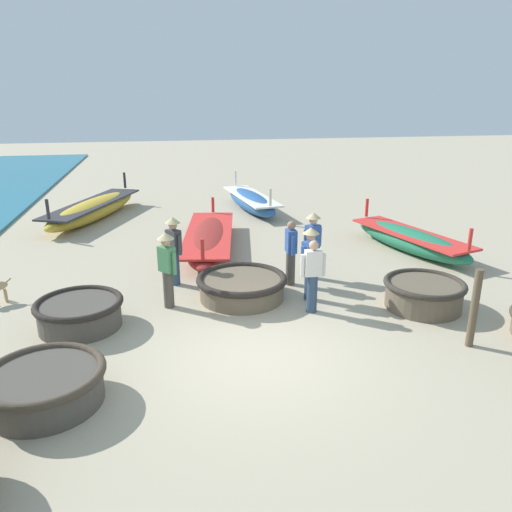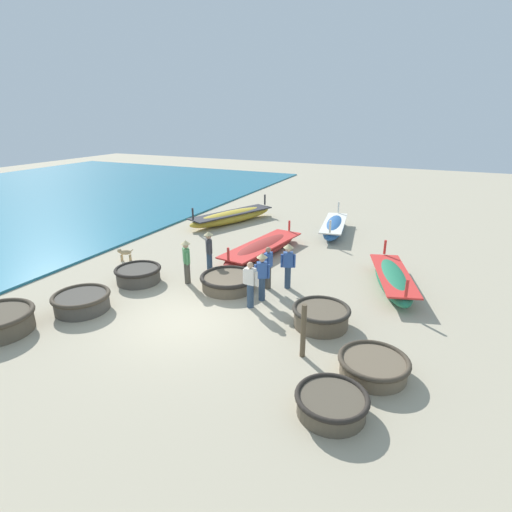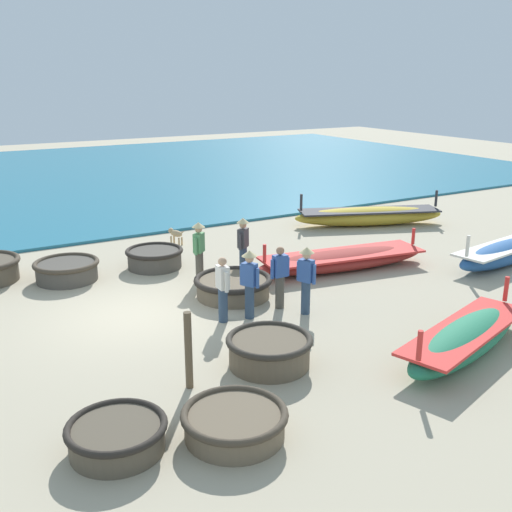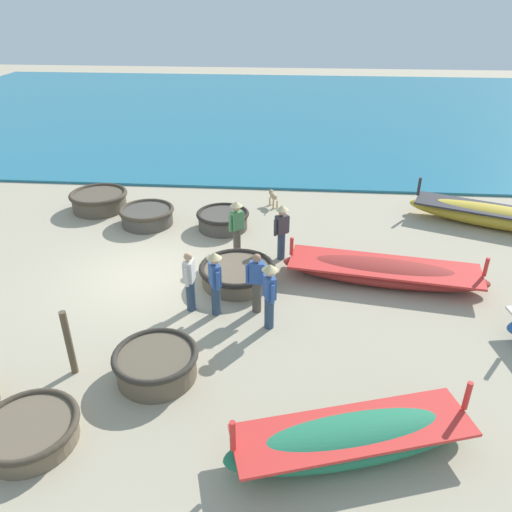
{
  "view_description": "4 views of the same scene",
  "coord_description": "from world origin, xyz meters",
  "views": [
    {
      "loc": [
        -1.4,
        -7.66,
        4.46
      ],
      "look_at": [
        0.58,
        3.32,
        0.74
      ],
      "focal_mm": 35.0,
      "sensor_mm": 36.0,
      "label": 1
    },
    {
      "loc": [
        6.53,
        -8.91,
        5.98
      ],
      "look_at": [
        0.72,
        3.7,
        0.98
      ],
      "focal_mm": 28.0,
      "sensor_mm": 36.0,
      "label": 2
    },
    {
      "loc": [
        13.04,
        -4.23,
        5.52
      ],
      "look_at": [
        -0.28,
        3.53,
        0.85
      ],
      "focal_mm": 42.0,
      "sensor_mm": 36.0,
      "label": 3
    },
    {
      "loc": [
        11.45,
        4.05,
        6.98
      ],
      "look_at": [
        0.27,
        3.11,
        0.91
      ],
      "focal_mm": 35.0,
      "sensor_mm": 36.0,
      "label": 4
    }
  ],
  "objects": [
    {
      "name": "fisherman_hauling",
      "position": [
        1.47,
        1.63,
        0.84
      ],
      "size": [
        0.53,
        0.24,
        1.57
      ],
      "color": "#2D425B",
      "rests_on": "ground"
    },
    {
      "name": "coracle_nearest",
      "position": [
        0.13,
        2.6,
        0.29
      ],
      "size": [
        2.03,
        2.03,
        0.53
      ],
      "color": "brown",
      "rests_on": "ground"
    },
    {
      "name": "fisherman_by_coracle",
      "position": [
        -1.31,
        3.71,
        0.96
      ],
      "size": [
        0.38,
        0.44,
        1.67
      ],
      "color": "#2D425B",
      "rests_on": "ground"
    },
    {
      "name": "long_boat_ochre_hull",
      "position": [
        -4.07,
        10.74,
        0.37
      ],
      "size": [
        3.22,
        5.8,
        1.28
      ],
      "color": "gold",
      "rests_on": "ground"
    },
    {
      "name": "coracle_far_left",
      "position": [
        3.89,
        1.41,
        0.33
      ],
      "size": [
        1.72,
        1.72,
        0.61
      ],
      "color": "brown",
      "rests_on": "ground"
    },
    {
      "name": "mooring_post_inland",
      "position": [
        3.9,
        -0.32,
        0.74
      ],
      "size": [
        0.14,
        0.14,
        1.49
      ],
      "primitive_type": "cylinder",
      "color": "brown",
      "rests_on": "ground"
    },
    {
      "name": "sea",
      "position": [
        -20.84,
        4.0,
        0.05
      ],
      "size": [
        28.0,
        52.0,
        0.1
      ],
      "primitive_type": "cube",
      "color": "teal",
      "rests_on": "ground"
    },
    {
      "name": "long_boat_red_hull",
      "position": [
        -0.26,
        6.47,
        0.3
      ],
      "size": [
        2.06,
        5.52,
        1.02
      ],
      "color": "maroon",
      "rests_on": "ground"
    },
    {
      "name": "coracle_far_right",
      "position": [
        -3.22,
        1.74,
        0.31
      ],
      "size": [
        1.71,
        1.71,
        0.57
      ],
      "color": "#4C473F",
      "rests_on": "ground"
    },
    {
      "name": "fisherman_standing_right",
      "position": [
        -1.49,
        2.41,
        0.96
      ],
      "size": [
        0.39,
        0.42,
        1.67
      ],
      "color": "#4C473D",
      "rests_on": "ground"
    },
    {
      "name": "fisherman_with_hat",
      "position": [
        1.59,
        2.26,
        0.96
      ],
      "size": [
        0.48,
        0.36,
        1.67
      ],
      "color": "#2D425B",
      "rests_on": "ground"
    },
    {
      "name": "dog",
      "position": [
        -5.25,
        3.27,
        0.37
      ],
      "size": [
        0.64,
        0.39,
        0.55
      ],
      "color": "tan",
      "rests_on": "ground"
    },
    {
      "name": "coracle_upturned",
      "position": [
        -3.34,
        -0.81,
        0.31
      ],
      "size": [
        1.81,
        1.81,
        0.57
      ],
      "color": "#4C473F",
      "rests_on": "ground"
    },
    {
      "name": "coracle_weathered",
      "position": [
        5.12,
        -2.07,
        0.26
      ],
      "size": [
        1.56,
        1.56,
        0.48
      ],
      "color": "brown",
      "rests_on": "ground"
    },
    {
      "name": "long_boat_green_hull",
      "position": [
        5.47,
        5.17,
        0.34
      ],
      "size": [
        2.29,
        4.5,
        1.17
      ],
      "color": "#237551",
      "rests_on": "ground"
    },
    {
      "name": "ground_plane",
      "position": [
        0.0,
        0.0,
        0.0
      ],
      "size": [
        80.0,
        80.0,
        0.0
      ],
      "primitive_type": "plane",
      "color": "tan"
    },
    {
      "name": "fisherman_standing_left",
      "position": [
        1.4,
        3.23,
        0.84
      ],
      "size": [
        0.22,
        0.53,
        1.57
      ],
      "color": "#4C473D",
      "rests_on": "ground"
    },
    {
      "name": "long_boat_white_hull",
      "position": [
        1.8,
        11.11,
        0.36
      ],
      "size": [
        1.7,
        4.73,
        1.24
      ],
      "color": "#285693",
      "rests_on": "ground"
    },
    {
      "name": "coracle_front_left",
      "position": [
        5.7,
        -0.34,
        0.26
      ],
      "size": [
        1.72,
        1.72,
        0.47
      ],
      "color": "brown",
      "rests_on": "ground"
    },
    {
      "name": "fisherman_crouching",
      "position": [
        2.03,
        3.56,
        0.96
      ],
      "size": [
        0.5,
        0.36,
        1.67
      ],
      "color": "#2D425B",
      "rests_on": "ground"
    }
  ]
}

